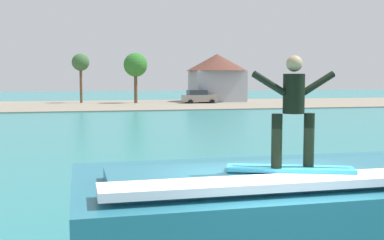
{
  "coord_description": "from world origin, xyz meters",
  "views": [
    {
      "loc": [
        -2.68,
        -6.06,
        3.22
      ],
      "look_at": [
        0.51,
        7.14,
        2.06
      ],
      "focal_mm": 44.55,
      "sensor_mm": 36.0,
      "label": 1
    }
  ],
  "objects": [
    {
      "name": "surfer",
      "position": [
        0.44,
        0.43,
        2.84
      ],
      "size": [
        1.32,
        0.32,
        1.66
      ],
      "color": "black",
      "rests_on": "surfboard"
    },
    {
      "name": "wave_crest",
      "position": [
        0.51,
        1.16,
        0.87
      ],
      "size": [
        6.6,
        3.7,
        1.85
      ],
      "color": "#266D82",
      "rests_on": "ground_plane"
    },
    {
      "name": "tree_short_bushy",
      "position": [
        -2.16,
        59.17,
        5.38
      ],
      "size": [
        2.3,
        2.3,
        6.67
      ],
      "color": "brown",
      "rests_on": "ground_plane"
    },
    {
      "name": "house_gabled_white",
      "position": [
        16.67,
        59.04,
        3.91
      ],
      "size": [
        8.73,
        8.73,
        6.84
      ],
      "color": "#9EA3AD",
      "rests_on": "ground_plane"
    },
    {
      "name": "shoreline_bank",
      "position": [
        0.0,
        54.11,
        0.06
      ],
      "size": [
        120.0,
        24.04,
        0.13
      ],
      "color": "gray",
      "rests_on": "ground_plane"
    },
    {
      "name": "car_far_shore",
      "position": [
        12.94,
        54.84,
        0.95
      ],
      "size": [
        4.47,
        2.32,
        1.86
      ],
      "color": "gray",
      "rests_on": "ground_plane"
    },
    {
      "name": "surfboard",
      "position": [
        0.41,
        0.46,
        1.88
      ],
      "size": [
        1.91,
        1.05,
        0.06
      ],
      "color": "#33A5CC",
      "rests_on": "wave_crest"
    },
    {
      "name": "tree_tall_bare",
      "position": [
        4.87,
        57.04,
        5.09
      ],
      "size": [
        3.14,
        3.14,
        6.74
      ],
      "color": "brown",
      "rests_on": "ground_plane"
    }
  ]
}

